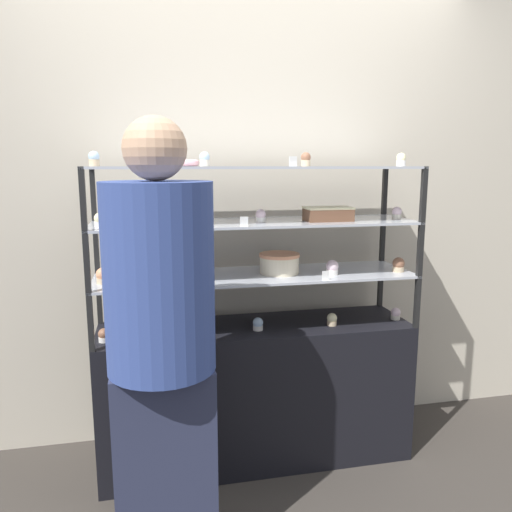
% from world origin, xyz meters
% --- Properties ---
extents(ground_plane, '(20.00, 20.00, 0.00)m').
position_xyz_m(ground_plane, '(0.00, 0.00, 0.00)').
color(ground_plane, '#38332D').
extents(back_wall, '(8.00, 0.05, 2.60)m').
position_xyz_m(back_wall, '(0.00, 0.36, 1.30)').
color(back_wall, beige).
rests_on(back_wall, ground_plane).
extents(display_base, '(1.58, 0.43, 0.72)m').
position_xyz_m(display_base, '(0.00, 0.00, 0.36)').
color(display_base, black).
rests_on(display_base, ground_plane).
extents(display_riser_lower, '(1.58, 0.43, 0.27)m').
position_xyz_m(display_riser_lower, '(0.00, 0.00, 0.97)').
color(display_riser_lower, black).
rests_on(display_riser_lower, display_base).
extents(display_riser_middle, '(1.58, 0.43, 0.27)m').
position_xyz_m(display_riser_middle, '(0.00, 0.00, 1.24)').
color(display_riser_middle, black).
rests_on(display_riser_middle, display_riser_lower).
extents(display_riser_upper, '(1.58, 0.43, 0.27)m').
position_xyz_m(display_riser_upper, '(0.00, 0.00, 1.51)').
color(display_riser_upper, black).
rests_on(display_riser_upper, display_riser_middle).
extents(layer_cake_centerpiece, '(0.20, 0.20, 0.10)m').
position_xyz_m(layer_cake_centerpiece, '(0.12, -0.00, 1.04)').
color(layer_cake_centerpiece, beige).
rests_on(layer_cake_centerpiece, display_riser_lower).
extents(sheet_cake_frosted, '(0.23, 0.13, 0.07)m').
position_xyz_m(sheet_cake_frosted, '(0.35, -0.05, 1.29)').
color(sheet_cake_frosted, brown).
rests_on(sheet_cake_frosted, display_riser_middle).
extents(cupcake_0, '(0.05, 0.05, 0.06)m').
position_xyz_m(cupcake_0, '(-0.74, -0.09, 0.75)').
color(cupcake_0, white).
rests_on(cupcake_0, display_base).
extents(cupcake_1, '(0.05, 0.05, 0.06)m').
position_xyz_m(cupcake_1, '(-0.37, -0.06, 0.75)').
color(cupcake_1, white).
rests_on(cupcake_1, display_base).
extents(cupcake_2, '(0.05, 0.05, 0.06)m').
position_xyz_m(cupcake_2, '(-0.01, -0.07, 0.75)').
color(cupcake_2, white).
rests_on(cupcake_2, display_base).
extents(cupcake_3, '(0.05, 0.05, 0.06)m').
position_xyz_m(cupcake_3, '(0.38, -0.08, 0.75)').
color(cupcake_3, '#CCB28C').
rests_on(cupcake_3, display_base).
extents(cupcake_4, '(0.05, 0.05, 0.06)m').
position_xyz_m(cupcake_4, '(0.74, -0.06, 0.75)').
color(cupcake_4, beige).
rests_on(cupcake_4, display_base).
extents(price_tag_0, '(0.04, 0.00, 0.04)m').
position_xyz_m(price_tag_0, '(-0.49, -0.19, 0.75)').
color(price_tag_0, white).
rests_on(price_tag_0, display_base).
extents(cupcake_5, '(0.06, 0.06, 0.07)m').
position_xyz_m(cupcake_5, '(-0.73, -0.04, 1.02)').
color(cupcake_5, '#CCB28C').
rests_on(cupcake_5, display_riser_lower).
extents(cupcake_6, '(0.06, 0.06, 0.07)m').
position_xyz_m(cupcake_6, '(-0.35, -0.04, 1.02)').
color(cupcake_6, white).
rests_on(cupcake_6, display_riser_lower).
extents(cupcake_7, '(0.06, 0.06, 0.07)m').
position_xyz_m(cupcake_7, '(0.37, -0.09, 1.02)').
color(cupcake_7, white).
rests_on(cupcake_7, display_riser_lower).
extents(cupcake_8, '(0.06, 0.06, 0.07)m').
position_xyz_m(cupcake_8, '(0.73, -0.09, 1.02)').
color(cupcake_8, '#CCB28C').
rests_on(cupcake_8, display_riser_lower).
extents(price_tag_1, '(0.04, 0.00, 0.04)m').
position_xyz_m(price_tag_1, '(0.30, -0.19, 1.01)').
color(price_tag_1, white).
rests_on(price_tag_1, display_riser_lower).
extents(cupcake_9, '(0.05, 0.05, 0.06)m').
position_xyz_m(cupcake_9, '(-0.73, -0.08, 1.29)').
color(cupcake_9, white).
rests_on(cupcake_9, display_riser_middle).
extents(cupcake_10, '(0.05, 0.05, 0.06)m').
position_xyz_m(cupcake_10, '(0.01, -0.05, 1.29)').
color(cupcake_10, white).
rests_on(cupcake_10, display_riser_middle).
extents(cupcake_11, '(0.05, 0.05, 0.06)m').
position_xyz_m(cupcake_11, '(0.72, -0.05, 1.29)').
color(cupcake_11, beige).
rests_on(cupcake_11, display_riser_middle).
extents(price_tag_2, '(0.04, 0.00, 0.04)m').
position_xyz_m(price_tag_2, '(-0.10, -0.19, 1.28)').
color(price_tag_2, white).
rests_on(price_tag_2, display_riser_middle).
extents(cupcake_12, '(0.05, 0.05, 0.07)m').
position_xyz_m(cupcake_12, '(-0.74, -0.06, 1.55)').
color(cupcake_12, '#CCB28C').
rests_on(cupcake_12, display_riser_upper).
extents(cupcake_13, '(0.05, 0.05, 0.07)m').
position_xyz_m(cupcake_13, '(-0.25, -0.04, 1.55)').
color(cupcake_13, beige).
rests_on(cupcake_13, display_riser_upper).
extents(cupcake_14, '(0.05, 0.05, 0.07)m').
position_xyz_m(cupcake_14, '(0.23, -0.05, 1.55)').
color(cupcake_14, '#CCB28C').
rests_on(cupcake_14, display_riser_upper).
extents(cupcake_15, '(0.05, 0.05, 0.07)m').
position_xyz_m(cupcake_15, '(0.74, -0.04, 1.55)').
color(cupcake_15, white).
rests_on(cupcake_15, display_riser_upper).
extents(price_tag_3, '(0.04, 0.00, 0.04)m').
position_xyz_m(price_tag_3, '(0.13, -0.19, 1.54)').
color(price_tag_3, white).
rests_on(price_tag_3, display_riser_upper).
extents(donut_glazed, '(0.12, 0.12, 0.03)m').
position_xyz_m(donut_glazed, '(-0.33, 0.01, 1.54)').
color(donut_glazed, '#EFB2BC').
rests_on(donut_glazed, display_riser_upper).
extents(customer_figure, '(0.39, 0.39, 1.69)m').
position_xyz_m(customer_figure, '(-0.48, -0.60, 0.90)').
color(customer_figure, '#282D47').
rests_on(customer_figure, ground_plane).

